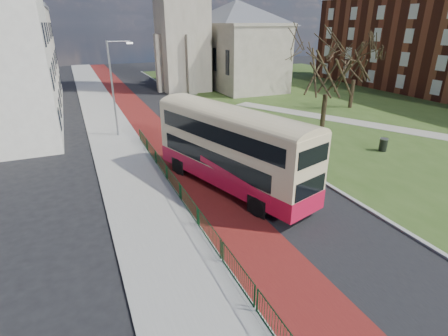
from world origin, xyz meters
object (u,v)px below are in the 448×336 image
bus (231,146)px  winter_tree_far (357,57)px  streetlamp (114,84)px  winter_tree_near (329,61)px  litter_bin (383,145)px

bus → winter_tree_far: 26.58m
streetlamp → winter_tree_far: 26.98m
bus → winter_tree_near: bearing=12.2°
streetlamp → winter_tree_near: size_ratio=0.87×
streetlamp → winter_tree_near: 18.34m
bus → litter_bin: bus is taller
streetlamp → bus: bearing=-70.7°
winter_tree_far → streetlamp: bearing=-178.5°
streetlamp → winter_tree_near: winter_tree_near is taller
winter_tree_near → litter_bin: size_ratio=8.98×
winter_tree_near → litter_bin: (1.54, -5.65, -5.88)m
bus → winter_tree_far: winter_tree_far is taller
streetlamp → litter_bin: (18.51, -12.36, -4.04)m
bus → winter_tree_near: winter_tree_near is taller
litter_bin → streetlamp: bearing=146.3°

